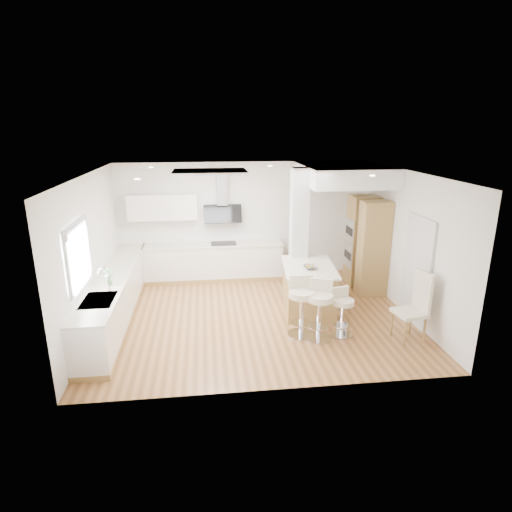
{
  "coord_description": "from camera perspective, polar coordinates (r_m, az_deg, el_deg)",
  "views": [
    {
      "loc": [
        -0.92,
        -7.72,
        3.64
      ],
      "look_at": [
        0.07,
        0.4,
        1.12
      ],
      "focal_mm": 30.0,
      "sensor_mm": 36.0,
      "label": 1
    }
  ],
  "objects": [
    {
      "name": "bar_stool_b",
      "position": [
        7.57,
        8.46,
        -6.73
      ],
      "size": [
        0.61,
        0.61,
        1.07
      ],
      "rotation": [
        0.0,
        0.0,
        -0.34
      ],
      "color": "silver",
      "rests_on": "ground"
    },
    {
      "name": "skylight",
      "position": [
        8.37,
        -6.11,
        11.08
      ],
      "size": [
        4.1,
        2.1,
        0.06
      ],
      "color": "silver",
      "rests_on": "ground"
    },
    {
      "name": "ground",
      "position": [
        8.59,
        -0.11,
        -7.95
      ],
      "size": [
        6.0,
        6.0,
        0.0
      ],
      "primitive_type": "plane",
      "color": "#A56E3D",
      "rests_on": "ground"
    },
    {
      "name": "wall_left",
      "position": [
        8.3,
        -21.14,
        0.3
      ],
      "size": [
        0.04,
        5.0,
        2.8
      ],
      "primitive_type": "cube",
      "color": "white",
      "rests_on": "ground"
    },
    {
      "name": "peninsula",
      "position": [
        8.77,
        6.98,
        -4.2
      ],
      "size": [
        1.16,
        1.62,
        1.0
      ],
      "rotation": [
        0.0,
        0.0,
        -0.11
      ],
      "color": "#AE894A",
      "rests_on": "ground"
    },
    {
      "name": "bar_stool_a",
      "position": [
        7.64,
        6.1,
        -6.32
      ],
      "size": [
        0.52,
        0.52,
        1.09
      ],
      "rotation": [
        0.0,
        0.0,
        -0.06
      ],
      "color": "silver",
      "rests_on": "ground"
    },
    {
      "name": "doorway_right",
      "position": [
        8.53,
        20.65,
        -2.02
      ],
      "size": [
        0.05,
        1.0,
        2.1
      ],
      "color": "#453E36",
      "rests_on": "ground"
    },
    {
      "name": "bar_stool_c",
      "position": [
        7.8,
        11.43,
        -7.01
      ],
      "size": [
        0.47,
        0.47,
        0.88
      ],
      "rotation": [
        0.0,
        0.0,
        0.22
      ],
      "color": "silver",
      "rests_on": "ground"
    },
    {
      "name": "wall_back",
      "position": [
        10.5,
        -1.74,
        4.82
      ],
      "size": [
        6.0,
        0.04,
        2.8
      ],
      "primitive_type": "cube",
      "color": "white",
      "rests_on": "ground"
    },
    {
      "name": "counter_back",
      "position": [
        10.37,
        -6.61,
        0.53
      ],
      "size": [
        3.62,
        0.63,
        2.5
      ],
      "color": "#AE894A",
      "rests_on": "ground"
    },
    {
      "name": "pillar",
      "position": [
        9.17,
        5.71,
        2.92
      ],
      "size": [
        0.35,
        0.35,
        2.8
      ],
      "color": "silver",
      "rests_on": "ground"
    },
    {
      "name": "window_left",
      "position": [
        7.38,
        -22.66,
        0.49
      ],
      "size": [
        0.06,
        1.28,
        1.07
      ],
      "color": "white",
      "rests_on": "ground"
    },
    {
      "name": "dining_chair",
      "position": [
        7.95,
        20.55,
        -5.97
      ],
      "size": [
        0.56,
        0.56,
        1.25
      ],
      "rotation": [
        0.0,
        0.0,
        0.17
      ],
      "color": "beige",
      "rests_on": "ground"
    },
    {
      "name": "counter_left",
      "position": [
        8.75,
        -18.23,
        -5.1
      ],
      "size": [
        0.63,
        4.5,
        1.35
      ],
      "color": "#AE894A",
      "rests_on": "ground"
    },
    {
      "name": "ceiling",
      "position": [
        8.59,
        -0.11,
        -7.95
      ],
      "size": [
        6.0,
        5.0,
        0.02
      ],
      "primitive_type": "cube",
      "color": "white",
      "rests_on": "ground"
    },
    {
      "name": "soffit",
      "position": [
        9.66,
        11.53,
        10.63
      ],
      "size": [
        1.78,
        2.2,
        0.4
      ],
      "color": "white",
      "rests_on": "ground"
    },
    {
      "name": "wall_right",
      "position": [
        8.94,
        19.34,
        1.65
      ],
      "size": [
        0.04,
        5.0,
        2.8
      ],
      "primitive_type": "cube",
      "color": "white",
      "rests_on": "ground"
    },
    {
      "name": "oven_column",
      "position": [
        9.99,
        14.46,
        1.55
      ],
      "size": [
        0.63,
        1.21,
        2.1
      ],
      "color": "#AE894A",
      "rests_on": "ground"
    }
  ]
}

